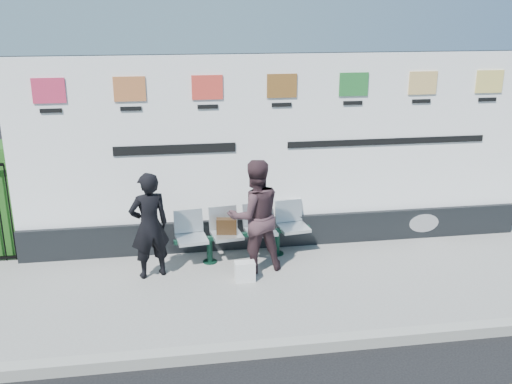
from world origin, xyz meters
TOP-DOWN VIEW (x-y plane):
  - pavement at (0.00, 2.50)m, footprint 14.00×3.00m
  - kerb at (0.00, 1.00)m, footprint 14.00×0.18m
  - billboard at (0.50, 3.85)m, footprint 8.00×0.30m
  - bench at (-0.13, 3.38)m, footprint 2.08×0.79m
  - woman_left at (-1.51, 2.99)m, footprint 0.64×0.52m
  - woman_right at (-0.03, 2.98)m, footprint 0.91×0.77m
  - handbag_brown at (-0.40, 3.34)m, footprint 0.32×0.17m
  - carrier_bag_white at (-0.23, 2.62)m, footprint 0.28×0.17m

SIDE VIEW (x-z plane):
  - pavement at x=0.00m, z-range 0.00..0.12m
  - kerb at x=0.00m, z-range 0.00..0.14m
  - carrier_bag_white at x=-0.23m, z-range 0.12..0.40m
  - bench at x=-0.13m, z-range 0.12..0.55m
  - handbag_brown at x=-0.40m, z-range 0.55..0.79m
  - woman_left at x=-1.51m, z-range 0.12..1.65m
  - woman_right at x=-0.03m, z-range 0.12..1.77m
  - billboard at x=0.50m, z-range -0.08..2.92m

